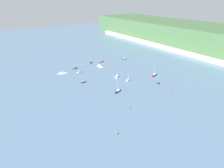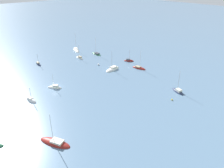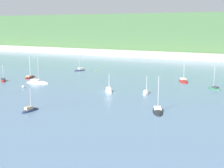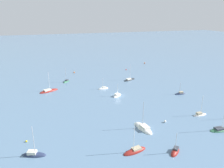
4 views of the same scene
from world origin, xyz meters
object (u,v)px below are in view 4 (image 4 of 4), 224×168
(sailboat_0, at_px, (220,130))
(sailboat_8, at_px, (34,155))
(sailboat_5, at_px, (180,94))
(sailboat_4, at_px, (49,91))
(sailboat_7, at_px, (117,96))
(mooring_buoy_4, at_px, (126,70))
(sailboat_2, at_px, (200,115))
(sailboat_12, at_px, (66,82))
(mooring_buoy_2, at_px, (74,72))
(sailboat_10, at_px, (175,152))
(mooring_buoy_1, at_px, (145,63))
(mooring_buoy_3, at_px, (165,121))
(sailboat_1, at_px, (129,80))
(sailboat_11, at_px, (103,89))
(mooring_buoy_0, at_px, (26,141))
(sailboat_3, at_px, (143,128))
(sailboat_6, at_px, (135,151))

(sailboat_0, bearing_deg, sailboat_8, 177.92)
(sailboat_5, bearing_deg, sailboat_4, -15.61)
(sailboat_7, bearing_deg, mooring_buoy_4, 23.90)
(sailboat_2, distance_m, sailboat_12, 66.31)
(sailboat_0, distance_m, mooring_buoy_4, 76.76)
(sailboat_8, xyz_separation_m, mooring_buoy_4, (72.13, -53.30, 0.20))
(sailboat_12, xyz_separation_m, mooring_buoy_2, (16.35, -6.53, 0.29))
(sailboat_10, distance_m, mooring_buoy_1, 102.12)
(mooring_buoy_3, distance_m, mooring_buoy_4, 68.59)
(mooring_buoy_3, height_order, mooring_buoy_4, mooring_buoy_3)
(sailboat_2, distance_m, sailboat_10, 25.51)
(sailboat_8, bearing_deg, sailboat_2, 26.19)
(sailboat_2, height_order, sailboat_10, sailboat_2)
(sailboat_1, bearing_deg, sailboat_11, -174.71)
(sailboat_8, relative_size, mooring_buoy_0, 16.70)
(mooring_buoy_1, bearing_deg, sailboat_0, 168.13)
(sailboat_5, relative_size, mooring_buoy_1, 7.39)
(mooring_buoy_2, bearing_deg, mooring_buoy_0, 160.96)
(sailboat_3, distance_m, mooring_buoy_2, 72.71)
(mooring_buoy_1, bearing_deg, sailboat_8, 139.58)
(mooring_buoy_4, bearing_deg, mooring_buoy_2, 83.98)
(sailboat_4, height_order, mooring_buoy_2, sailboat_4)
(sailboat_3, xyz_separation_m, mooring_buoy_4, (68.66, -21.57, 0.23))
(sailboat_3, relative_size, mooring_buoy_3, 12.06)
(sailboat_12, bearing_deg, sailboat_7, 70.13)
(sailboat_3, relative_size, sailboat_8, 1.10)
(mooring_buoy_0, height_order, mooring_buoy_4, mooring_buoy_4)
(mooring_buoy_1, relative_size, mooring_buoy_3, 1.02)
(sailboat_11, relative_size, mooring_buoy_0, 11.51)
(mooring_buoy_4, bearing_deg, mooring_buoy_1, -56.08)
(sailboat_1, xyz_separation_m, sailboat_3, (-48.41, 15.43, 0.02))
(sailboat_0, relative_size, sailboat_7, 1.63)
(mooring_buoy_2, relative_size, mooring_buoy_3, 1.00)
(sailboat_1, height_order, mooring_buoy_0, sailboat_1)
(sailboat_1, relative_size, mooring_buoy_4, 13.66)
(sailboat_2, bearing_deg, sailboat_11, 120.74)
(mooring_buoy_1, bearing_deg, sailboat_5, 168.45)
(sailboat_3, relative_size, sailboat_5, 1.60)
(mooring_buoy_1, bearing_deg, sailboat_1, 142.72)
(sailboat_2, distance_m, mooring_buoy_1, 81.17)
(sailboat_6, relative_size, mooring_buoy_0, 17.62)
(sailboat_8, relative_size, mooring_buoy_2, 10.99)
(mooring_buoy_0, bearing_deg, sailboat_1, -47.55)
(sailboat_5, bearing_deg, sailboat_8, 28.97)
(sailboat_6, distance_m, sailboat_7, 39.28)
(sailboat_2, relative_size, sailboat_4, 0.81)
(sailboat_8, bearing_deg, sailboat_12, 95.86)
(sailboat_1, xyz_separation_m, sailboat_4, (-4.83, 41.37, 0.00))
(sailboat_4, height_order, mooring_buoy_0, sailboat_4)
(sailboat_10, height_order, sailboat_11, sailboat_10)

